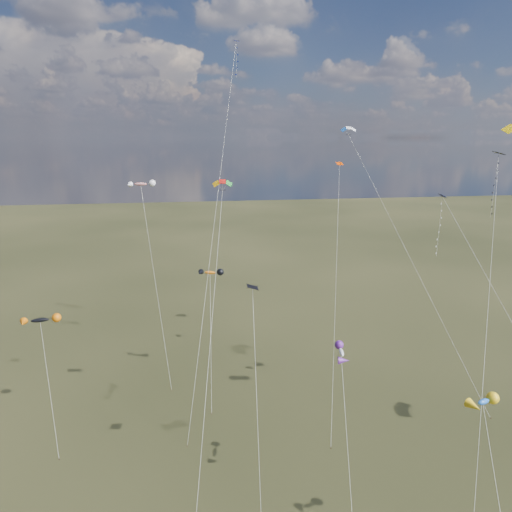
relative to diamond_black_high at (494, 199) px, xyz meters
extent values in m
cube|color=black|center=(0.65, 1.04, 4.39)|extent=(1.20, 1.23, 0.30)
cylinder|color=silver|center=(-5.29, -8.49, -10.07)|extent=(11.90, 19.09, 28.94)
cube|color=#0A0F44|center=(-22.80, 23.24, 18.08)|extent=(0.98, 0.97, 0.25)
cylinder|color=silver|center=(-26.82, 11.48, -3.23)|extent=(8.08, 23.54, 42.62)
cube|color=#332316|center=(-30.85, -0.28, -24.47)|extent=(0.10, 0.10, 0.12)
cube|color=black|center=(-24.81, -5.12, -6.18)|extent=(0.97, 1.00, 0.29)
cylinder|color=silver|center=(-25.16, -10.13, -15.35)|extent=(0.74, 10.05, 18.36)
cube|color=#0E134E|center=(-4.02, 2.46, 0.10)|extent=(0.68, 0.74, 0.33)
cube|color=#EE3F00|center=(-11.53, 13.04, 2.84)|extent=(0.79, 0.73, 0.33)
cylinder|color=silver|center=(-14.02, 5.13, -10.84)|extent=(5.01, 15.85, 27.39)
cube|color=#332316|center=(-16.51, -2.78, -24.47)|extent=(0.10, 0.10, 0.12)
cylinder|color=silver|center=(-2.77, 9.48, -8.70)|extent=(11.02, 20.14, 31.67)
cube|color=#332316|center=(2.72, -0.57, -24.47)|extent=(0.10, 0.10, 0.12)
cylinder|color=silver|center=(-28.54, -5.18, -11.43)|extent=(4.32, 19.49, 26.22)
ellipsoid|color=black|center=(-45.92, 7.43, -12.99)|extent=(3.79, 1.62, 1.03)
cylinder|color=silver|center=(-44.57, 3.52, -18.76)|extent=(2.74, 7.83, 11.56)
cube|color=#332316|center=(-43.21, -0.38, -24.47)|extent=(0.10, 0.10, 0.12)
ellipsoid|color=orange|center=(-27.41, 14.04, -10.48)|extent=(3.09, 1.88, 1.05)
cylinder|color=silver|center=(-27.74, 9.49, -17.50)|extent=(0.69, 9.13, 14.07)
cube|color=#332316|center=(-28.08, 4.94, -24.47)|extent=(0.10, 0.10, 0.12)
ellipsoid|color=white|center=(-18.03, -8.48, -10.98)|extent=(1.24, 2.84, 0.76)
cylinder|color=silver|center=(-18.56, -12.65, -17.75)|extent=(1.09, 8.38, 13.57)
ellipsoid|color=red|center=(-36.25, 25.14, -0.43)|extent=(3.84, 1.87, 1.09)
cylinder|color=silver|center=(-34.47, 17.92, -12.48)|extent=(3.60, 14.47, 24.12)
cube|color=#332316|center=(-32.68, 10.70, -24.47)|extent=(0.10, 0.10, 0.12)
ellipsoid|color=blue|center=(-10.77, -16.30, -11.30)|extent=(2.14, 1.40, 0.87)
camera|label=1|loc=(-29.97, -40.81, 5.85)|focal=32.00mm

